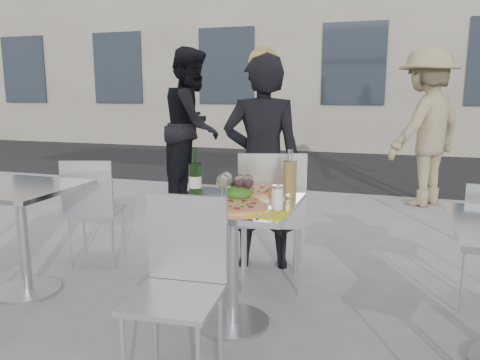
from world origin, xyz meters
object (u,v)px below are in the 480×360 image
(napkin_right, at_px, (269,214))
(napkin_left, at_px, (168,209))
(chair_near, at_px, (180,274))
(main_table, at_px, (232,237))
(carafe, at_px, (290,179))
(wineglass_white_a, at_px, (222,183))
(wineglass_red_a, at_px, (240,182))
(sugar_shaker, at_px, (277,195))
(woman_diner, at_px, (262,163))
(wine_bottle, at_px, (195,178))
(side_chair_lfar, at_px, (92,203))
(pizza_near, at_px, (237,206))
(wineglass_red_b, at_px, (248,182))
(wineglass_white_b, at_px, (226,180))
(salad_plate, at_px, (239,194))
(chair_far, at_px, (271,209))
(pedestrian_a, at_px, (192,126))
(side_table_left, at_px, (21,217))
(pedestrian_b, at_px, (426,128))
(pizza_far, at_px, (260,193))

(napkin_right, bearing_deg, napkin_left, -162.45)
(chair_near, bearing_deg, napkin_right, 41.58)
(main_table, xyz_separation_m, carafe, (0.29, 0.19, 0.33))
(wineglass_white_a, relative_size, napkin_left, 0.79)
(carafe, relative_size, wineglass_red_a, 1.84)
(sugar_shaker, xyz_separation_m, wineglass_red_a, (-0.22, 0.01, 0.06))
(sugar_shaker, xyz_separation_m, wineglass_white_a, (-0.32, -0.03, 0.06))
(woman_diner, relative_size, carafe, 5.69)
(napkin_left, bearing_deg, sugar_shaker, 22.29)
(sugar_shaker, bearing_deg, wine_bottle, 175.84)
(main_table, height_order, side_chair_lfar, side_chair_lfar)
(chair_near, bearing_deg, side_chair_lfar, 133.45)
(pizza_near, height_order, wineglass_red_a, wineglass_red_a)
(woman_diner, bearing_deg, chair_near, 75.88)
(woman_diner, height_order, wine_bottle, woman_diner)
(chair_near, distance_m, wine_bottle, 0.74)
(main_table, bearing_deg, wineglass_red_a, 46.17)
(sugar_shaker, xyz_separation_m, wineglass_red_b, (-0.18, 0.02, 0.06))
(sugar_shaker, bearing_deg, woman_diner, 109.65)
(side_chair_lfar, distance_m, wineglass_white_b, 1.44)
(salad_plate, distance_m, wineglass_red_a, 0.07)
(woman_diner, bearing_deg, salad_plate, 82.13)
(chair_far, bearing_deg, pedestrian_a, -70.80)
(wineglass_white_b, bearing_deg, pedestrian_a, 116.91)
(side_table_left, height_order, side_chair_lfar, side_chair_lfar)
(pedestrian_b, relative_size, wineglass_white_a, 12.07)
(chair_near, xyz_separation_m, pedestrian_a, (-1.44, 3.50, 0.43))
(main_table, xyz_separation_m, chair_near, (-0.07, -0.57, -0.02))
(woman_diner, relative_size, pedestrian_b, 0.87)
(pizza_near, relative_size, wineglass_white_b, 2.14)
(carafe, relative_size, wineglass_white_b, 1.84)
(wineglass_white_b, relative_size, wineglass_red_a, 1.00)
(wine_bottle, distance_m, wineglass_red_b, 0.33)
(chair_far, bearing_deg, pizza_far, 76.78)
(napkin_right, bearing_deg, wineglass_white_b, 149.67)
(woman_diner, relative_size, wineglass_white_a, 10.48)
(carafe, relative_size, napkin_left, 1.45)
(main_table, relative_size, side_chair_lfar, 0.87)
(wineglass_red_b, distance_m, napkin_right, 0.34)
(wineglass_red_a, bearing_deg, pedestrian_b, 71.25)
(chair_near, xyz_separation_m, wineglass_white_a, (0.01, 0.56, 0.34))
(chair_near, distance_m, side_chair_lfar, 1.74)
(woman_diner, xyz_separation_m, wineglass_red_a, (0.13, -0.96, 0.03))
(side_table_left, bearing_deg, woman_diner, 35.25)
(side_table_left, distance_m, napkin_right, 1.80)
(side_table_left, height_order, wineglass_white_b, wineglass_white_b)
(chair_near, relative_size, wineglass_red_b, 5.60)
(wine_bottle, bearing_deg, wineglass_white_a, -18.87)
(pizza_far, relative_size, sugar_shaker, 3.28)
(chair_near, height_order, woman_diner, woman_diner)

